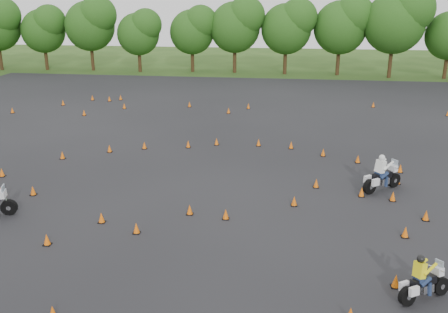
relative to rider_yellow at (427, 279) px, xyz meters
The scene contains 6 objects.
ground 10.22m from the rider_yellow, 141.23° to the left, with size 140.00×140.00×0.00m, color #2D5119.
asphalt_pad 14.73m from the rider_yellow, 122.68° to the left, with size 62.00×62.00×0.00m, color black.
treeline 41.97m from the rider_yellow, 93.87° to the left, with size 87.12×32.50×10.97m.
traffic_cones 14.53m from the rider_yellow, 122.18° to the left, with size 36.61×33.21×0.45m.
rider_yellow is the anchor object (origin of this frame).
rider_white 9.59m from the rider_yellow, 88.78° to the left, with size 2.51×0.77×1.94m, color white, non-canonical shape.
Camera 1 is at (3.27, -21.08, 9.57)m, focal length 40.00 mm.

